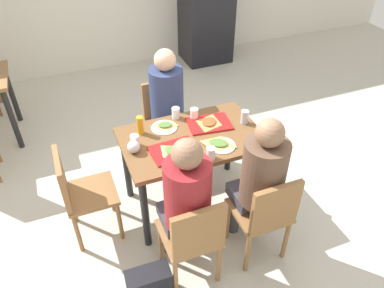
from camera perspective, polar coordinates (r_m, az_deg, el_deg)
ground_plane at (r=3.58m, az=0.00°, el=-8.92°), size 10.00×10.00×0.02m
main_table at (r=3.12m, az=0.00°, el=-0.49°), size 1.16×0.73×0.77m
chair_near_left at (r=2.66m, az=0.20°, el=-13.97°), size 0.40×0.40×0.86m
chair_near_right at (r=2.85m, az=11.23°, el=-10.32°), size 0.40×0.40×0.86m
chair_far_side at (r=3.79m, az=-4.21°, el=4.21°), size 0.40×0.40×0.86m
chair_left_end at (r=3.09m, az=-16.93°, el=-6.84°), size 0.40×0.40×0.86m
person_in_red at (r=2.56m, az=-0.97°, el=-8.26°), size 0.32×0.42×1.27m
person_in_brown_jacket at (r=2.76m, az=10.36°, el=-4.92°), size 0.32×0.42×1.27m
person_far_side at (r=3.54m, az=-3.68°, el=6.36°), size 0.32×0.42×1.27m
tray_red_near at (r=2.90m, az=-2.78°, el=-1.03°), size 0.37×0.28×0.02m
tray_red_far at (r=3.20m, az=2.65°, el=3.15°), size 0.39×0.30×0.02m
paper_plate_center at (r=3.16m, az=-4.28°, el=2.53°), size 0.22×0.22×0.01m
paper_plate_near_edge at (r=2.97m, az=4.56°, el=-0.22°), size 0.22×0.22×0.01m
pizza_slice_a at (r=2.87m, az=-3.16°, el=-1.04°), size 0.20×0.21×0.02m
pizza_slice_b at (r=3.19m, az=2.61°, el=3.36°), size 0.25×0.26×0.02m
pizza_slice_c at (r=3.17m, az=-4.18°, el=2.90°), size 0.20×0.17×0.02m
pizza_slice_d at (r=2.97m, az=4.06°, el=0.12°), size 0.27×0.25×0.02m
plastic_cup_a at (r=3.26m, az=-2.51°, el=4.77°), size 0.07×0.07×0.10m
plastic_cup_b at (r=2.81m, az=2.90°, el=-1.44°), size 0.07×0.07×0.10m
plastic_cup_c at (r=2.96m, az=-8.74°, el=0.51°), size 0.07×0.07×0.10m
plastic_cup_d at (r=3.24m, az=0.34°, el=4.64°), size 0.07×0.07×0.10m
soda_can at (r=3.22m, az=8.07°, el=4.12°), size 0.07×0.07×0.12m
condiment_bottle at (r=3.08m, az=-7.93°, el=2.86°), size 0.06×0.06×0.16m
foil_bundle at (r=2.90m, az=-8.92°, el=-0.43°), size 0.10×0.10×0.10m
handbag at (r=2.89m, az=-6.57°, el=-20.59°), size 0.33×0.17×0.28m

